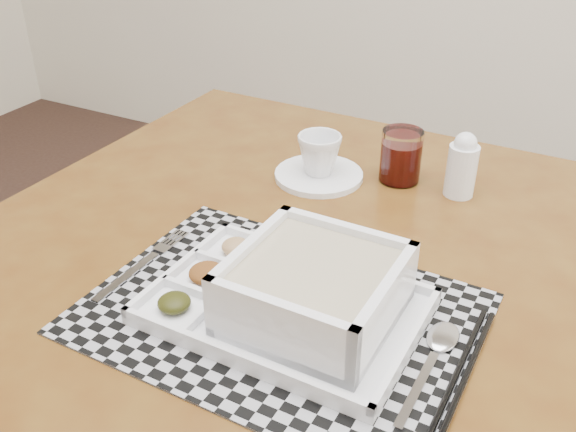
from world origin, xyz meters
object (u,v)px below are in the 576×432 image
at_px(dining_table, 312,310).
at_px(serving_tray, 304,296).
at_px(cup, 319,154).
at_px(juice_glass, 401,158).
at_px(creamer_bottle, 462,166).

relative_size(dining_table, serving_tray, 3.22).
bearing_deg(cup, juice_glass, 1.08).
xyz_separation_m(cup, creamer_bottle, (0.22, 0.05, 0.01)).
bearing_deg(creamer_bottle, dining_table, -112.92).
bearing_deg(dining_table, creamer_bottle, 67.08).
xyz_separation_m(dining_table, serving_tray, (0.04, -0.11, 0.12)).
bearing_deg(juice_glass, creamer_bottle, -1.73).
bearing_deg(dining_table, juice_glass, 86.09).
bearing_deg(serving_tray, cup, 112.67).
bearing_deg(serving_tray, creamer_bottle, 78.39).
height_order(cup, juice_glass, juice_glass).
bearing_deg(serving_tray, juice_glass, 92.94).
xyz_separation_m(serving_tray, cup, (-0.14, 0.34, 0.01)).
distance_m(cup, creamer_bottle, 0.23).
distance_m(dining_table, creamer_bottle, 0.34).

